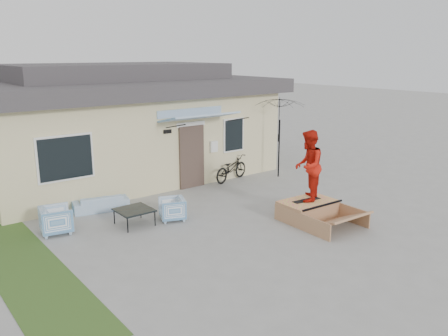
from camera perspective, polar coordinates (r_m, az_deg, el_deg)
ground at (r=11.80m, az=4.26°, el=-8.04°), size 90.00×90.00×0.00m
grass_strip at (r=11.22m, az=-23.87°, el=-10.46°), size 1.40×8.00×0.01m
house at (r=17.86m, az=-13.14°, el=5.66°), size 10.80×8.49×4.10m
loveseat at (r=13.79m, az=-14.99°, el=-3.86°), size 1.62×0.79×0.61m
armchair_left at (r=12.41m, az=-20.02°, el=-5.88°), size 0.81×0.85×0.76m
armchair_right at (r=12.66m, az=-6.42°, el=-4.91°), size 0.81×0.84×0.68m
coffee_table at (r=12.47m, az=-11.00°, el=-5.96°), size 0.89×0.89×0.43m
bicycle at (r=16.36m, az=0.88°, el=0.31°), size 1.81×1.04×1.10m
patio_umbrella at (r=16.78m, az=6.87°, el=4.74°), size 2.02×1.90×2.20m
skate_ramp at (r=12.91m, az=10.28°, el=-5.09°), size 1.56×2.04×0.50m
skateboard at (r=12.85m, az=10.17°, el=-3.88°), size 0.89×0.30×0.05m
skater at (r=12.59m, az=10.36°, el=0.43°), size 1.19×1.14×1.93m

